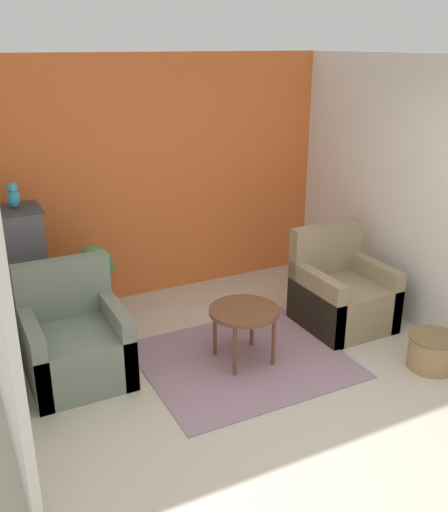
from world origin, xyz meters
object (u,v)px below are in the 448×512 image
at_px(armchair_left, 75,344).
at_px(armchair_right, 341,296).
at_px(coffee_table, 244,314).
at_px(parrot, 13,196).
at_px(birdcage, 24,276).
at_px(potted_plant, 95,277).
at_px(wicker_basket, 432,350).

distance_m(armchair_left, armchair_right, 2.67).
height_order(coffee_table, armchair_right, armchair_right).
distance_m(armchair_left, parrot, 1.48).
bearing_deg(armchair_left, coffee_table, -16.66).
bearing_deg(coffee_table, birdcage, 140.54).
height_order(coffee_table, armchair_left, armchair_left).
xyz_separation_m(coffee_table, potted_plant, (-0.98, 1.33, 0.05)).
height_order(birdcage, potted_plant, birdcage).
bearing_deg(coffee_table, armchair_right, 8.89).
bearing_deg(wicker_basket, armchair_right, 100.66).
height_order(coffee_table, birdcage, birdcage).
bearing_deg(parrot, wicker_basket, -35.73).
relative_size(parrot, wicker_basket, 0.56).
bearing_deg(potted_plant, parrot, 177.68).
distance_m(coffee_table, armchair_left, 1.48).
distance_m(armchair_left, wicker_basket, 3.14).
height_order(armchair_left, wicker_basket, armchair_left).
bearing_deg(birdcage, potted_plant, -2.15).
xyz_separation_m(armchair_right, parrot, (-2.89, 1.17, 1.12)).
distance_m(armchair_right, wicker_basket, 1.09).
bearing_deg(parrot, armchair_right, -21.98).
xyz_separation_m(coffee_table, wicker_basket, (1.44, -0.86, -0.30)).
relative_size(coffee_table, armchair_left, 0.64).
relative_size(armchair_left, wicker_basket, 2.28).
bearing_deg(birdcage, armchair_right, -21.95).
bearing_deg(armchair_left, parrot, 104.18).
xyz_separation_m(parrot, wicker_basket, (3.09, -2.23, -1.26)).
bearing_deg(armchair_right, birdcage, 158.05).
bearing_deg(armchair_left, wicker_basket, -24.25).
height_order(armchair_left, potted_plant, armchair_left).
distance_m(birdcage, wicker_basket, 3.84).
height_order(armchair_left, parrot, parrot).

